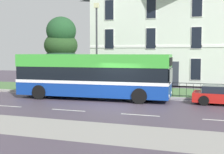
% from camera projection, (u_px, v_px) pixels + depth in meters
% --- Properties ---
extents(ground_plane, '(60.00, 56.00, 0.18)m').
position_uv_depth(ground_plane, '(119.00, 104.00, 18.58)').
color(ground_plane, '#473D4A').
extents(georgian_townhouse, '(16.55, 10.70, 10.72)m').
position_uv_depth(georgian_townhouse, '(180.00, 30.00, 32.26)').
color(georgian_townhouse, silver).
rests_on(georgian_townhouse, ground_plane).
extents(iron_verge_railing, '(13.82, 0.04, 0.97)m').
position_uv_depth(iron_verge_railing, '(159.00, 89.00, 21.10)').
color(iron_verge_railing, black).
rests_on(iron_verge_railing, ground_plane).
extents(evergreen_tree, '(3.34, 3.34, 6.02)m').
position_uv_depth(evergreen_tree, '(61.00, 55.00, 25.90)').
color(evergreen_tree, '#423328').
rests_on(evergreen_tree, ground_plane).
extents(single_decker_bus, '(10.46, 3.11, 3.01)m').
position_uv_depth(single_decker_bus, '(93.00, 75.00, 20.52)').
color(single_decker_bus, navy).
rests_on(single_decker_bus, ground_plane).
extents(street_lamp_post, '(0.36, 0.24, 6.76)m').
position_uv_depth(street_lamp_post, '(97.00, 41.00, 23.32)').
color(street_lamp_post, '#333338').
rests_on(street_lamp_post, ground_plane).
extents(litter_bin, '(0.55, 0.55, 1.19)m').
position_uv_depth(litter_bin, '(143.00, 86.00, 22.16)').
color(litter_bin, '#23472D').
rests_on(litter_bin, ground_plane).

